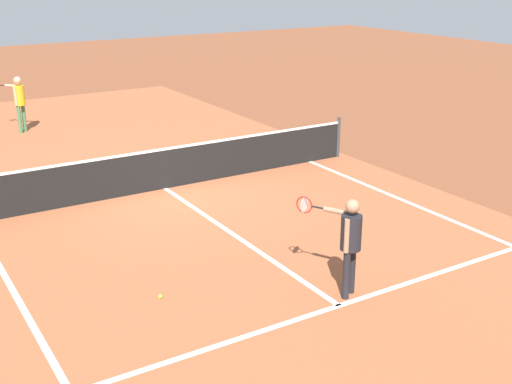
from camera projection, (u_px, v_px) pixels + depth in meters
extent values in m
plane|color=brown|center=(165.00, 189.00, 15.10)|extent=(60.00, 60.00, 0.00)
cube|color=#9E5433|center=(165.00, 189.00, 15.10)|extent=(10.62, 24.40, 0.00)
cube|color=white|center=(60.00, 375.00, 8.29)|extent=(0.10, 11.89, 0.01)
cube|color=white|center=(496.00, 239.00, 12.36)|extent=(0.10, 11.89, 0.01)
cube|color=white|center=(339.00, 306.00, 9.96)|extent=(8.22, 0.10, 0.01)
cube|color=white|center=(234.00, 235.00, 12.53)|extent=(0.10, 6.40, 0.01)
cylinder|color=#33383D|center=(338.00, 137.00, 17.41)|extent=(0.09, 0.09, 1.07)
cube|color=black|center=(164.00, 170.00, 14.95)|extent=(10.04, 0.02, 0.91)
cube|color=white|center=(163.00, 149.00, 14.79)|extent=(10.04, 0.03, 0.05)
cylinder|color=black|center=(346.00, 275.00, 10.06)|extent=(0.11, 0.11, 0.79)
cylinder|color=black|center=(352.00, 270.00, 10.24)|extent=(0.11, 0.11, 0.79)
cylinder|color=black|center=(351.00, 233.00, 9.93)|extent=(0.32, 0.32, 0.55)
sphere|color=#A87A5B|center=(352.00, 206.00, 9.79)|extent=(0.22, 0.22, 0.22)
cylinder|color=#A87A5B|center=(347.00, 236.00, 9.79)|extent=(0.08, 0.08, 0.54)
cylinder|color=#A87A5B|center=(340.00, 212.00, 10.12)|extent=(0.32, 0.51, 0.08)
cylinder|color=black|center=(318.00, 207.00, 10.30)|extent=(0.13, 0.21, 0.03)
torus|color=red|center=(304.00, 205.00, 10.42)|extent=(0.15, 0.26, 0.28)
cylinder|color=silver|center=(304.00, 205.00, 10.42)|extent=(0.22, 0.12, 0.25)
cylinder|color=#3F7247|center=(20.00, 119.00, 19.86)|extent=(0.11, 0.11, 0.84)
cylinder|color=#3F7247|center=(24.00, 118.00, 20.06)|extent=(0.11, 0.11, 0.84)
cylinder|color=gold|center=(19.00, 95.00, 19.73)|extent=(0.32, 0.32, 0.59)
sphere|color=tan|center=(17.00, 80.00, 19.58)|extent=(0.23, 0.23, 0.23)
cylinder|color=tan|center=(16.00, 96.00, 19.57)|extent=(0.08, 0.08, 0.57)
cylinder|color=tan|center=(13.00, 86.00, 19.88)|extent=(0.44, 0.48, 0.08)
cylinder|color=black|center=(2.00, 85.00, 19.98)|extent=(0.17, 0.18, 0.03)
sphere|color=#CCE033|center=(160.00, 297.00, 10.17)|extent=(0.07, 0.07, 0.07)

